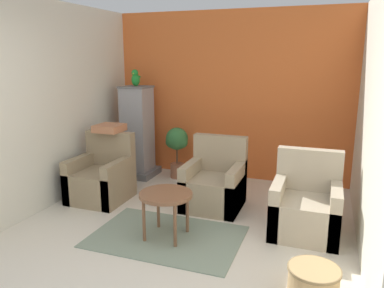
{
  "coord_description": "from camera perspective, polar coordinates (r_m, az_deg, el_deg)",
  "views": [
    {
      "loc": [
        1.51,
        -2.35,
        1.96
      ],
      "look_at": [
        0.0,
        1.76,
        0.94
      ],
      "focal_mm": 35.0,
      "sensor_mm": 36.0,
      "label": 1
    }
  ],
  "objects": [
    {
      "name": "wall_left",
      "position": [
        5.4,
        -19.81,
        5.77
      ],
      "size": [
        0.06,
        3.52,
        2.68
      ],
      "color": "beige",
      "rests_on": "ground_plane"
    },
    {
      "name": "armchair_middle",
      "position": [
        5.0,
        3.43,
        -6.27
      ],
      "size": [
        0.73,
        0.74,
        0.92
      ],
      "color": "#9E896B",
      "rests_on": "ground_plane"
    },
    {
      "name": "armchair_left",
      "position": [
        5.4,
        -13.59,
        -5.16
      ],
      "size": [
        0.73,
        0.74,
        0.92
      ],
      "color": "#8E7A5B",
      "rests_on": "ground_plane"
    },
    {
      "name": "wall_back_accent",
      "position": [
        6.12,
        5.82,
        7.26
      ],
      "size": [
        3.94,
        0.06,
        2.68
      ],
      "color": "orange",
      "rests_on": "ground_plane"
    },
    {
      "name": "wicker_basket",
      "position": [
        3.47,
        18.01,
        -19.2
      ],
      "size": [
        0.44,
        0.44,
        0.26
      ],
      "color": "tan",
      "rests_on": "ground_plane"
    },
    {
      "name": "potted_plant",
      "position": [
        6.11,
        -2.34,
        -0.04
      ],
      "size": [
        0.4,
        0.36,
        0.84
      ],
      "color": "brown",
      "rests_on": "ground_plane"
    },
    {
      "name": "area_rug",
      "position": [
        4.3,
        -3.9,
        -13.88
      ],
      "size": [
        1.64,
        1.1,
        0.01
      ],
      "color": "gray",
      "rests_on": "ground_plane"
    },
    {
      "name": "throw_pillow",
      "position": [
        5.44,
        -12.47,
        2.39
      ],
      "size": [
        0.37,
        0.37,
        0.1
      ],
      "color": "#B2704C",
      "rests_on": "armchair_left"
    },
    {
      "name": "birdcage",
      "position": [
        6.27,
        -8.31,
        1.51
      ],
      "size": [
        0.58,
        0.58,
        1.5
      ],
      "color": "slate",
      "rests_on": "ground_plane"
    },
    {
      "name": "parrot",
      "position": [
        6.15,
        -8.58,
        9.86
      ],
      "size": [
        0.13,
        0.23,
        0.27
      ],
      "color": "#1E842D",
      "rests_on": "birdcage"
    },
    {
      "name": "wall_right",
      "position": [
        4.18,
        25.87,
        3.28
      ],
      "size": [
        0.06,
        3.52,
        2.68
      ],
      "color": "beige",
      "rests_on": "ground_plane"
    },
    {
      "name": "coffee_table",
      "position": [
        4.12,
        -4.0,
        -8.22
      ],
      "size": [
        0.58,
        0.58,
        0.52
      ],
      "color": "brown",
      "rests_on": "ground_plane"
    },
    {
      "name": "armchair_right",
      "position": [
        4.47,
        16.93,
        -9.29
      ],
      "size": [
        0.73,
        0.74,
        0.92
      ],
      "color": "tan",
      "rests_on": "ground_plane"
    }
  ]
}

